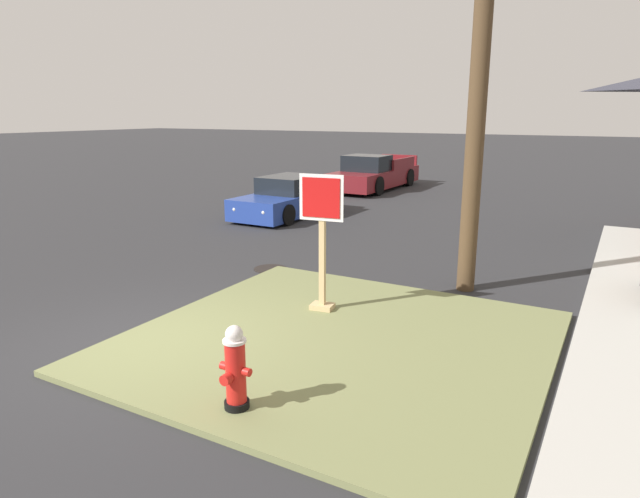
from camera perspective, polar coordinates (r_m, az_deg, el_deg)
The scene contains 8 objects.
ground_plane at distance 8.26m, azimuth -17.94°, elevation -9.52°, with size 160.00×160.00×0.00m, color #2B2B2D.
grass_corner_patch at distance 7.94m, azimuth 1.80°, elevation -9.46°, with size 5.65×5.49×0.08m, color olive.
fire_hydrant at distance 6.08m, azimuth -8.76°, elevation -12.23°, with size 0.38×0.34×0.95m.
stop_sign at distance 8.71m, azimuth 0.21°, elevation 0.39°, with size 0.72×0.33×2.20m.
manhole_cover at distance 11.58m, azimuth -5.15°, elevation -2.05°, with size 0.70×0.70×0.02m, color black.
parked_sedan_blue at distance 17.45m, azimuth -3.36°, elevation 5.20°, with size 1.85×4.10×1.25m.
pickup_truck_maroon at distance 23.67m, azimuth 5.56°, elevation 7.66°, with size 2.13×5.60×1.48m.
utility_pole at distance 10.19m, azimuth 16.47°, elevation 21.13°, with size 1.67×0.32×8.79m.
Camera 1 is at (5.70, -5.05, 3.20)m, focal length 30.91 mm.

